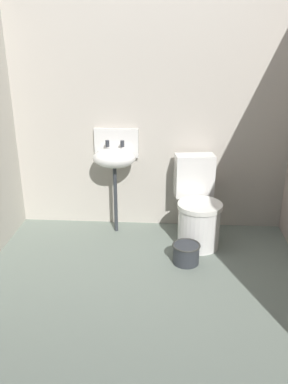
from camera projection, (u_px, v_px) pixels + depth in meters
name	position (u px, v px, depth m)	size (l,w,h in m)	color
ground_plane	(141.00, 297.00, 3.03)	(3.02, 2.79, 0.08)	slate
wall_back	(151.00, 114.00, 3.76)	(3.02, 0.10, 2.24)	beige
toilet_near_wall	(197.00, 210.00, 3.65)	(0.46, 0.64, 0.78)	white
sink	(115.00, 157.00, 3.71)	(0.42, 0.35, 0.99)	#303439
bucket	(186.00, 253.00, 3.38)	(0.24, 0.24, 0.18)	#303439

